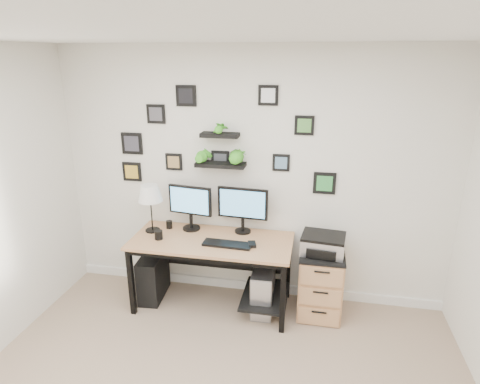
% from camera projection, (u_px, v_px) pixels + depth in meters
% --- Properties ---
extents(room, '(4.00, 4.00, 4.00)m').
position_uv_depth(room, '(250.00, 285.00, 4.47)').
color(room, tan).
rests_on(room, ground).
extents(desk, '(1.60, 0.70, 0.75)m').
position_uv_depth(desk, '(216.00, 250.00, 4.05)').
color(desk, tan).
rests_on(desk, ground).
extents(monitor_left, '(0.47, 0.21, 0.48)m').
position_uv_depth(monitor_left, '(190.00, 204.00, 4.13)').
color(monitor_left, black).
rests_on(monitor_left, desk).
extents(monitor_right, '(0.52, 0.18, 0.48)m').
position_uv_depth(monitor_right, '(243.00, 206.00, 4.06)').
color(monitor_right, black).
rests_on(monitor_right, desk).
extents(keyboard, '(0.48, 0.17, 0.02)m').
position_uv_depth(keyboard, '(227.00, 244.00, 3.86)').
color(keyboard, black).
rests_on(keyboard, desk).
extents(mouse, '(0.10, 0.12, 0.03)m').
position_uv_depth(mouse, '(252.00, 244.00, 3.84)').
color(mouse, black).
rests_on(mouse, desk).
extents(table_lamp, '(0.25, 0.25, 0.50)m').
position_uv_depth(table_lamp, '(150.00, 194.00, 4.05)').
color(table_lamp, black).
rests_on(table_lamp, desk).
extents(mug, '(0.08, 0.08, 0.09)m').
position_uv_depth(mug, '(159.00, 235.00, 3.98)').
color(mug, black).
rests_on(mug, desk).
extents(pen_cup, '(0.06, 0.06, 0.08)m').
position_uv_depth(pen_cup, '(169.00, 224.00, 4.23)').
color(pen_cup, black).
rests_on(pen_cup, desk).
extents(pc_tower_black, '(0.25, 0.50, 0.48)m').
position_uv_depth(pc_tower_black, '(153.00, 276.00, 4.30)').
color(pc_tower_black, black).
rests_on(pc_tower_black, ground).
extents(pc_tower_grey, '(0.22, 0.48, 0.47)m').
position_uv_depth(pc_tower_grey, '(263.00, 289.00, 4.07)').
color(pc_tower_grey, gray).
rests_on(pc_tower_grey, ground).
extents(file_cabinet, '(0.43, 0.53, 0.67)m').
position_uv_depth(file_cabinet, '(320.00, 282.00, 4.00)').
color(file_cabinet, tan).
rests_on(file_cabinet, ground).
extents(printer, '(0.44, 0.37, 0.18)m').
position_uv_depth(printer, '(323.00, 244.00, 3.86)').
color(printer, silver).
rests_on(printer, file_cabinet).
extents(wall_decor, '(2.25, 0.18, 1.04)m').
position_uv_depth(wall_decor, '(219.00, 145.00, 3.97)').
color(wall_decor, black).
rests_on(wall_decor, ground).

